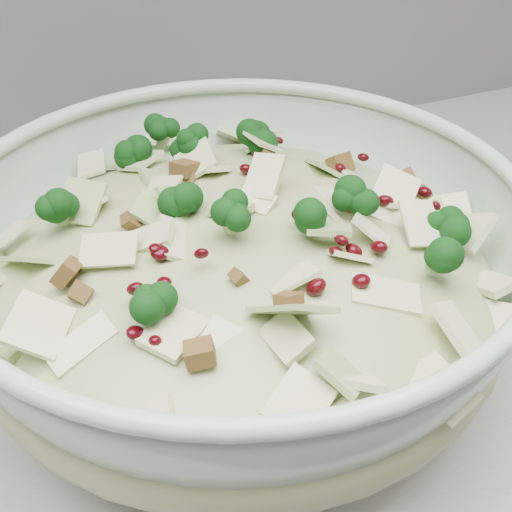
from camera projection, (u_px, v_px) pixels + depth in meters
The scene contains 2 objects.
mixing_bowl at pixel (239, 285), 0.51m from camera, with size 0.50×0.50×0.16m.
salad at pixel (238, 256), 0.49m from camera, with size 0.50×0.50×0.16m.
Camera 1 is at (0.28, 1.23, 1.30)m, focal length 50.00 mm.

